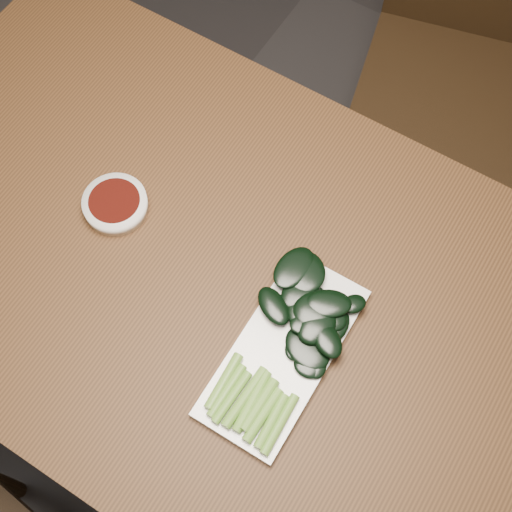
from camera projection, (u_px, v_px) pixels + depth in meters
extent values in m
plane|color=#2B2929|center=(242.00, 394.00, 1.84)|extent=(6.00, 6.00, 0.00)
cube|color=#442813|center=(234.00, 286.00, 1.18)|extent=(1.40, 0.80, 0.04)
cylinder|color=#442813|center=(97.00, 112.00, 1.78)|extent=(0.05, 0.05, 0.71)
cube|color=black|center=(455.00, 101.00, 1.70)|extent=(0.57, 0.57, 0.04)
cylinder|color=black|center=(341.00, 195.00, 1.85)|extent=(0.04, 0.04, 0.41)
cylinder|color=black|center=(496.00, 238.00, 1.80)|extent=(0.04, 0.04, 0.41)
cylinder|color=black|center=(378.00, 76.00, 2.01)|extent=(0.04, 0.04, 0.41)
cylinder|color=white|center=(116.00, 205.00, 1.20)|extent=(0.11, 0.11, 0.03)
cylinder|color=#3B0B05|center=(114.00, 201.00, 1.19)|extent=(0.09, 0.09, 0.00)
cube|color=white|center=(283.00, 352.00, 1.10)|extent=(0.14, 0.32, 0.01)
cylinder|color=#6DA137|center=(224.00, 381.00, 1.06)|extent=(0.02, 0.09, 0.02)
cylinder|color=#6DA137|center=(227.00, 391.00, 1.06)|extent=(0.01, 0.09, 0.01)
cylinder|color=#6DA137|center=(232.00, 397.00, 1.06)|extent=(0.02, 0.09, 0.01)
cylinder|color=#6DA137|center=(245.00, 397.00, 1.05)|extent=(0.02, 0.10, 0.02)
cylinder|color=#6DA137|center=(252.00, 401.00, 1.05)|extent=(0.02, 0.10, 0.01)
cylinder|color=#6DA137|center=(259.00, 405.00, 1.05)|extent=(0.02, 0.09, 0.02)
cylinder|color=#6DA137|center=(263.00, 415.00, 1.04)|extent=(0.02, 0.09, 0.02)
cylinder|color=#6DA137|center=(272.00, 421.00, 1.04)|extent=(0.02, 0.09, 0.02)
cylinder|color=#6DA137|center=(280.00, 424.00, 1.04)|extent=(0.02, 0.10, 0.01)
ellipsoid|color=black|center=(294.00, 268.00, 1.13)|extent=(0.06, 0.09, 0.01)
ellipsoid|color=black|center=(335.00, 326.00, 1.10)|extent=(0.04, 0.06, 0.01)
ellipsoid|color=black|center=(305.00, 324.00, 1.09)|extent=(0.06, 0.06, 0.01)
ellipsoid|color=black|center=(315.00, 311.00, 1.10)|extent=(0.09, 0.09, 0.02)
ellipsoid|color=black|center=(354.00, 304.00, 1.11)|extent=(0.05, 0.05, 0.01)
ellipsoid|color=black|center=(274.00, 306.00, 1.11)|extent=(0.08, 0.07, 0.01)
ellipsoid|color=black|center=(300.00, 293.00, 1.12)|extent=(0.07, 0.08, 0.01)
ellipsoid|color=black|center=(328.00, 340.00, 1.08)|extent=(0.07, 0.07, 0.01)
ellipsoid|color=black|center=(306.00, 296.00, 1.13)|extent=(0.07, 0.07, 0.01)
ellipsoid|color=black|center=(299.00, 271.00, 1.14)|extent=(0.07, 0.06, 0.01)
ellipsoid|color=black|center=(305.00, 271.00, 1.13)|extent=(0.10, 0.10, 0.01)
ellipsoid|color=black|center=(308.00, 348.00, 1.09)|extent=(0.10, 0.08, 0.01)
ellipsoid|color=black|center=(329.00, 303.00, 1.10)|extent=(0.09, 0.08, 0.01)
ellipsoid|color=black|center=(329.00, 315.00, 1.10)|extent=(0.07, 0.06, 0.01)
ellipsoid|color=black|center=(328.00, 330.00, 1.10)|extent=(0.05, 0.04, 0.01)
ellipsoid|color=black|center=(317.00, 326.00, 1.09)|extent=(0.07, 0.08, 0.01)
ellipsoid|color=black|center=(304.00, 317.00, 1.10)|extent=(0.08, 0.08, 0.01)
ellipsoid|color=black|center=(308.00, 367.00, 1.08)|extent=(0.05, 0.04, 0.01)
ellipsoid|color=black|center=(315.00, 354.00, 1.08)|extent=(0.05, 0.05, 0.01)
ellipsoid|color=black|center=(294.00, 350.00, 1.09)|extent=(0.04, 0.04, 0.01)
ellipsoid|color=black|center=(316.00, 366.00, 1.08)|extent=(0.05, 0.05, 0.01)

